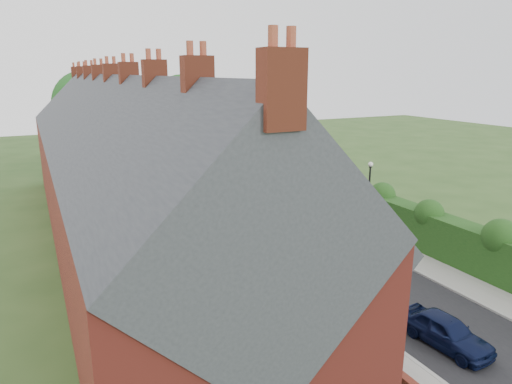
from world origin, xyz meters
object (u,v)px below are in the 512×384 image
at_px(lamppost, 369,191).
at_px(car_silver_b, 313,248).
at_px(horse, 256,203).
at_px(horse_cart, 245,192).
at_px(car_white, 257,214).
at_px(car_black, 152,153).
at_px(car_beige, 184,169).
at_px(car_silver_a, 335,273).
at_px(car_red, 189,181).
at_px(car_navy, 446,331).
at_px(car_green, 221,201).
at_px(car_grey, 165,166).

bearing_deg(lamppost, car_silver_b, -165.77).
height_order(horse, horse_cart, horse_cart).
bearing_deg(car_white, car_black, 98.48).
distance_m(car_silver_b, car_beige, 24.67).
height_order(car_silver_b, car_black, car_black).
relative_size(car_silver_a, horse_cart, 1.44).
distance_m(car_red, car_beige, 5.74).
bearing_deg(car_navy, car_beige, 85.10).
bearing_deg(horse_cart, car_beige, 94.69).
xyz_separation_m(lamppost, car_red, (-6.27, 17.80, -2.56)).
relative_size(car_silver_a, car_black, 0.91).
height_order(car_silver_b, car_white, car_white).
xyz_separation_m(car_silver_b, horse, (1.07, 9.57, 0.12)).
height_order(car_silver_a, car_white, car_white).
height_order(car_white, car_green, car_green).
bearing_deg(car_silver_b, car_black, 101.46).
bearing_deg(car_black, car_silver_b, -88.98).
xyz_separation_m(car_grey, horse, (2.47, -17.09, 0.01)).
xyz_separation_m(car_silver_a, car_white, (0.83, 10.56, 0.07)).
height_order(car_beige, horse_cart, horse_cart).
bearing_deg(car_white, horse_cart, 83.66).
bearing_deg(car_grey, horse_cart, -69.60).
relative_size(car_grey, car_black, 1.22).
distance_m(car_green, car_black, 24.49).
bearing_deg(car_grey, car_black, 95.93).
distance_m(car_silver_b, car_green, 11.44).
relative_size(car_silver_a, car_silver_b, 0.83).
xyz_separation_m(car_silver_a, car_black, (0.26, 39.20, 0.09)).
bearing_deg(car_green, car_silver_a, -85.39).
bearing_deg(lamppost, car_green, 121.12).
distance_m(car_navy, horse, 19.28).
bearing_deg(car_green, horse, -36.20).
xyz_separation_m(car_white, car_green, (-1.11, 4.16, 0.05)).
xyz_separation_m(car_red, car_grey, (-0.13, 7.60, 0.06)).
distance_m(car_red, car_grey, 7.60).
relative_size(car_navy, car_beige, 0.73).
height_order(car_green, car_grey, car_green).
distance_m(car_navy, car_red, 28.77).
distance_m(lamppost, car_white, 8.19).
relative_size(car_beige, horse_cart, 1.83).
xyz_separation_m(car_silver_a, car_grey, (-0.57, 30.00, 0.12)).
bearing_deg(car_green, car_white, -71.58).
xyz_separation_m(car_white, car_beige, (0.00, 17.44, -0.02)).
bearing_deg(car_silver_a, car_navy, -72.16).
distance_m(car_white, car_grey, 19.49).
xyz_separation_m(car_white, car_black, (-0.57, 28.64, 0.02)).
height_order(car_white, horse, horse).
xyz_separation_m(car_navy, car_grey, (-1.40, 36.34, 0.14)).
distance_m(car_silver_a, car_red, 22.40).
distance_m(car_silver_a, car_green, 14.72).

